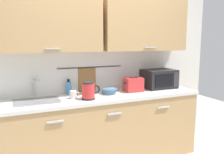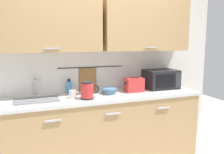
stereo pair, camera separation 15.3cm
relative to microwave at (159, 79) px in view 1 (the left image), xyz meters
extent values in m
cube|color=tan|center=(-0.90, -0.11, -0.61)|extent=(2.50, 0.60, 0.86)
cube|color=#B7B7BC|center=(-1.59, -0.42, -0.30)|extent=(0.18, 0.02, 0.02)
cube|color=#B7B7BC|center=(-0.90, -0.42, -0.30)|extent=(0.18, 0.02, 0.02)
cube|color=#B7B7BC|center=(-0.21, -0.42, -0.30)|extent=(0.18, 0.02, 0.02)
cube|color=silver|center=(-0.90, -0.11, -0.16)|extent=(2.53, 0.63, 0.04)
cube|color=#9EA0A5|center=(-1.73, -0.09, -0.18)|extent=(0.52, 0.38, 0.09)
cube|color=silver|center=(-0.90, 0.22, 0.21)|extent=(3.70, 0.06, 2.50)
cube|color=silver|center=(-0.90, 0.19, 0.14)|extent=(2.50, 0.01, 0.55)
cube|color=tan|center=(-1.54, 0.03, 0.77)|extent=(1.22, 0.33, 0.70)
cube|color=#B7B7BC|center=(-1.54, -0.15, 0.47)|extent=(0.18, 0.01, 0.02)
cube|color=tan|center=(-0.26, 0.03, 0.77)|extent=(1.22, 0.33, 0.70)
cube|color=#B7B7BC|center=(-0.26, -0.15, 0.47)|extent=(0.18, 0.01, 0.02)
cylinder|color=#333338|center=(-1.00, 0.17, 0.19)|extent=(0.90, 0.01, 0.01)
cube|color=olive|center=(-1.05, 0.17, 0.01)|extent=(0.24, 0.02, 0.34)
cylinder|color=#B2B5BA|center=(-1.73, 0.14, -0.03)|extent=(0.03, 0.03, 0.22)
cylinder|color=#B2B5BA|center=(-1.73, 0.06, 0.07)|extent=(0.02, 0.16, 0.02)
cube|color=#B2B5BA|center=(-1.69, 0.14, 0.06)|extent=(0.07, 0.02, 0.01)
cube|color=black|center=(0.00, 0.00, 0.00)|extent=(0.46, 0.34, 0.27)
cube|color=black|center=(-0.04, -0.17, 0.00)|extent=(0.29, 0.01, 0.18)
cube|color=#2D2D33|center=(0.18, -0.17, 0.00)|extent=(0.09, 0.01, 0.21)
cylinder|color=black|center=(-1.16, -0.24, -0.13)|extent=(0.16, 0.16, 0.02)
cylinder|color=red|center=(-1.16, -0.24, -0.03)|extent=(0.15, 0.15, 0.17)
cylinder|color=#262628|center=(-1.16, -0.24, 0.06)|extent=(0.13, 0.13, 0.02)
torus|color=black|center=(-1.07, -0.24, -0.02)|extent=(0.11, 0.02, 0.11)
cylinder|color=#3F8CD8|center=(-1.31, 0.12, -0.06)|extent=(0.06, 0.06, 0.16)
cylinder|color=black|center=(-1.31, 0.12, 0.04)|extent=(0.03, 0.03, 0.04)
cylinder|color=silver|center=(-1.32, -0.14, -0.09)|extent=(0.08, 0.08, 0.09)
torus|color=silver|center=(-1.27, -0.14, -0.09)|extent=(0.06, 0.01, 0.06)
cylinder|color=#4C7093|center=(-0.83, -0.08, -0.10)|extent=(0.17, 0.17, 0.07)
torus|color=#4C7093|center=(-0.83, -0.08, -0.07)|extent=(0.21, 0.21, 0.01)
cube|color=red|center=(-0.47, -0.08, -0.04)|extent=(0.24, 0.17, 0.19)
cube|color=black|center=(-0.50, -0.08, 0.05)|extent=(0.03, 0.12, 0.01)
cube|color=black|center=(-0.43, -0.08, 0.05)|extent=(0.03, 0.12, 0.01)
cube|color=black|center=(-0.60, -0.08, -0.01)|extent=(0.02, 0.02, 0.02)
cube|color=#9E7042|center=(-1.10, 0.05, -0.13)|extent=(0.21, 0.10, 0.01)
ellipsoid|color=#9E7042|center=(-0.97, 0.10, -0.13)|extent=(0.07, 0.06, 0.01)
camera|label=1|loc=(-1.98, -2.81, 0.55)|focal=37.31mm
camera|label=2|loc=(-1.84, -2.87, 0.55)|focal=37.31mm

